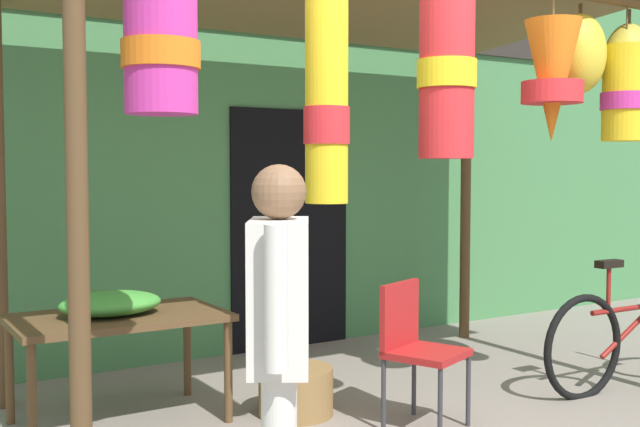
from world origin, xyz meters
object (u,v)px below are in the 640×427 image
Objects in this scene: display_table at (119,326)px; customer_foreground at (279,332)px; wicker_basket_by_table at (296,391)px; parked_bicycle at (635,336)px; folding_chair at (415,341)px; flower_heap_on_table at (113,303)px.

customer_foreground reaches higher than display_table.
parked_bicycle is (2.31, -0.69, 0.20)m from wicker_basket_by_table.
parked_bicycle is 1.15× the size of customer_foreground.
customer_foreground is at bearing -165.90° from parked_bicycle.
customer_foreground is at bearing -145.99° from folding_chair.
customer_foreground is at bearing -121.76° from wicker_basket_by_table.
display_table is 2.65× the size of wicker_basket_by_table.
flower_heap_on_table is 0.39× the size of customer_foreground.
customer_foreground reaches higher than flower_heap_on_table.
folding_chair is (1.46, -0.96, -0.08)m from display_table.
folding_chair is at bearing -32.15° from flower_heap_on_table.
parked_bicycle reaches higher than flower_heap_on_table.
parked_bicycle reaches higher than wicker_basket_by_table.
display_table is 0.69× the size of parked_bicycle.
display_table reaches higher than wicker_basket_by_table.
flower_heap_on_table is at bearing 92.18° from customer_foreground.
wicker_basket_by_table is at bearing -23.18° from display_table.
wicker_basket_by_table is 0.26× the size of parked_bicycle.
display_table is 1.94m from customer_foreground.
flower_heap_on_table is 0.34× the size of parked_bicycle.
parked_bicycle is at bearing -18.09° from flower_heap_on_table.
display_table is at bearing 146.74° from folding_chair.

